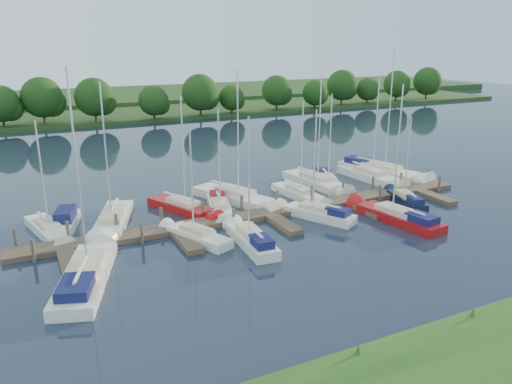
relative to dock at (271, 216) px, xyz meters
name	(u,v)px	position (x,y,z in m)	size (l,w,h in m)	color
ground	(319,250)	(0.00, -7.31, -0.20)	(260.00, 260.00, 0.00)	#192233
dock	(271,216)	(0.00, 0.00, 0.00)	(40.00, 6.00, 0.40)	#4C372A
mooring_pilings	(265,207)	(0.00, 1.13, 0.40)	(38.24, 2.84, 2.00)	#473D33
far_shore	(113,112)	(0.00, 67.69, 0.10)	(180.00, 30.00, 0.60)	#20451A
distant_hill	(93,98)	(0.00, 92.69, 0.50)	(220.00, 40.00, 1.40)	#324B20
treeline	(140,98)	(2.74, 54.95, 4.02)	(146.70, 9.59, 8.24)	#38281C
sailboat_n_0	(48,230)	(-16.76, 4.33, 0.07)	(2.97, 7.10, 9.02)	white
motorboat	(66,223)	(-15.42, 5.04, 0.18)	(2.95, 5.69, 1.88)	white
sailboat_n_2	(113,223)	(-12.06, 3.79, 0.08)	(4.65, 9.11, 11.68)	white
sailboat_n_3	(184,209)	(-5.95, 4.72, 0.08)	(4.38, 7.84, 10.19)	#A90F12
sailboat_n_4	(220,208)	(-3.10, 3.52, 0.11)	(3.25, 7.20, 9.14)	white
sailboat_n_5	(236,199)	(-0.80, 5.19, 0.08)	(5.45, 9.48, 12.32)	white
sailboat_n_6	(299,195)	(4.97, 3.78, 0.07)	(2.32, 7.32, 9.34)	white
sailboat_n_7	(316,183)	(8.54, 6.49, 0.08)	(3.11, 8.99, 11.35)	white
sailboat_n_8	(327,181)	(9.90, 6.43, 0.10)	(3.88, 7.43, 9.46)	white
sailboat_n_9	(371,178)	(14.80, 5.70, 0.08)	(2.75, 8.86, 11.30)	white
sailboat_n_10	(381,172)	(17.31, 7.03, 0.13)	(5.14, 10.83, 13.61)	white
sailboat_s_0	(87,275)	(-15.26, -4.87, 0.13)	(5.19, 10.45, 13.19)	white
sailboat_s_1	(196,237)	(-7.14, -1.82, 0.08)	(3.59, 6.50, 8.59)	white
sailboat_s_2	(251,241)	(-3.89, -4.41, 0.14)	(2.19, 7.39, 9.61)	white
sailboat_s_3	(317,215)	(3.41, -1.74, 0.14)	(4.32, 6.91, 9.32)	white
sailboat_s_4	(396,217)	(8.80, -5.14, 0.13)	(3.19, 8.98, 11.32)	#A90F12
sailboat_s_5	(406,200)	(12.69, -1.93, 0.12)	(2.88, 6.26, 8.11)	black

